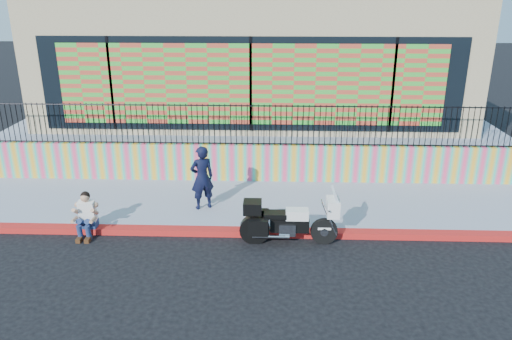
{
  "coord_description": "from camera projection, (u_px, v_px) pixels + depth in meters",
  "views": [
    {
      "loc": [
        0.69,
        -10.66,
        5.57
      ],
      "look_at": [
        0.26,
        1.2,
        1.22
      ],
      "focal_mm": 35.0,
      "sensor_mm": 36.0,
      "label": 1
    }
  ],
  "objects": [
    {
      "name": "red_curb",
      "position": [
        243.0,
        232.0,
        11.91
      ],
      "size": [
        16.0,
        0.3,
        0.15
      ],
      "primitive_type": "cube",
      "color": "red",
      "rests_on": "ground"
    },
    {
      "name": "sidewalk",
      "position": [
        247.0,
        204.0,
        13.46
      ],
      "size": [
        16.0,
        3.0,
        0.15
      ],
      "primitive_type": "cube",
      "color": "#8F96AC",
      "rests_on": "ground"
    },
    {
      "name": "elevated_platform",
      "position": [
        256.0,
        122.0,
        19.56
      ],
      "size": [
        16.0,
        10.0,
        1.25
      ],
      "primitive_type": "cube",
      "color": "#8F96AC",
      "rests_on": "ground"
    },
    {
      "name": "ground",
      "position": [
        243.0,
        235.0,
        11.94
      ],
      "size": [
        90.0,
        90.0,
        0.0
      ],
      "primitive_type": "plane",
      "color": "black",
      "rests_on": "ground"
    },
    {
      "name": "seated_man",
      "position": [
        86.0,
        219.0,
        11.72
      ],
      "size": [
        0.54,
        0.71,
        1.06
      ],
      "color": "navy",
      "rests_on": "ground"
    },
    {
      "name": "storefront_building",
      "position": [
        256.0,
        54.0,
        18.45
      ],
      "size": [
        14.0,
        8.06,
        4.0
      ],
      "color": "tan",
      "rests_on": "elevated_platform"
    },
    {
      "name": "police_motorcycle",
      "position": [
        288.0,
        220.0,
        11.37
      ],
      "size": [
        2.22,
        0.73,
        1.38
      ],
      "color": "black",
      "rests_on": "ground"
    },
    {
      "name": "mural_wall",
      "position": [
        250.0,
        163.0,
        14.75
      ],
      "size": [
        16.0,
        0.2,
        1.1
      ],
      "primitive_type": "cube",
      "color": "#FF4374",
      "rests_on": "sidewalk"
    },
    {
      "name": "metal_fence",
      "position": [
        249.0,
        125.0,
        14.35
      ],
      "size": [
        15.8,
        0.04,
        1.2
      ],
      "primitive_type": null,
      "color": "black",
      "rests_on": "mural_wall"
    },
    {
      "name": "police_officer",
      "position": [
        202.0,
        178.0,
        12.76
      ],
      "size": [
        0.73,
        0.62,
        1.68
      ],
      "primitive_type": "imported",
      "rotation": [
        0.0,
        0.0,
        3.58
      ],
      "color": "black",
      "rests_on": "sidewalk"
    }
  ]
}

